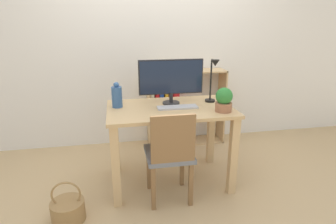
% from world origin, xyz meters
% --- Properties ---
extents(ground_plane, '(10.00, 10.00, 0.00)m').
position_xyz_m(ground_plane, '(0.00, 0.00, 0.00)').
color(ground_plane, tan).
extents(wall_back, '(8.00, 0.05, 2.60)m').
position_xyz_m(wall_back, '(0.00, 1.07, 1.30)').
color(wall_back, silver).
rests_on(wall_back, ground_plane).
extents(desk, '(1.16, 0.72, 0.77)m').
position_xyz_m(desk, '(0.00, 0.00, 0.62)').
color(desk, tan).
rests_on(desk, ground_plane).
extents(monitor, '(0.62, 0.17, 0.43)m').
position_xyz_m(monitor, '(0.03, 0.12, 1.02)').
color(monitor, '#232326').
rests_on(monitor, desk).
extents(keyboard, '(0.37, 0.12, 0.02)m').
position_xyz_m(keyboard, '(0.06, -0.03, 0.78)').
color(keyboard, '#B2B2B7').
rests_on(keyboard, desk).
extents(vase, '(0.10, 0.10, 0.24)m').
position_xyz_m(vase, '(-0.48, 0.10, 0.88)').
color(vase, '#33598C').
rests_on(vase, desk).
extents(desk_lamp, '(0.10, 0.19, 0.43)m').
position_xyz_m(desk_lamp, '(0.43, 0.07, 1.04)').
color(desk_lamp, black).
rests_on(desk_lamp, desk).
extents(potted_plant, '(0.15, 0.15, 0.21)m').
position_xyz_m(potted_plant, '(0.44, -0.20, 0.88)').
color(potted_plant, '#9E6647').
rests_on(potted_plant, desk).
extents(chair, '(0.40, 0.40, 0.85)m').
position_xyz_m(chair, '(-0.06, -0.32, 0.47)').
color(chair, slate).
rests_on(chair, ground_plane).
extents(bookshelf, '(0.98, 0.28, 0.96)m').
position_xyz_m(bookshelf, '(0.20, 0.89, 0.50)').
color(bookshelf, tan).
rests_on(bookshelf, ground_plane).
extents(basket, '(0.27, 0.27, 0.35)m').
position_xyz_m(basket, '(-0.92, -0.43, 0.10)').
color(basket, '#997547').
rests_on(basket, ground_plane).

